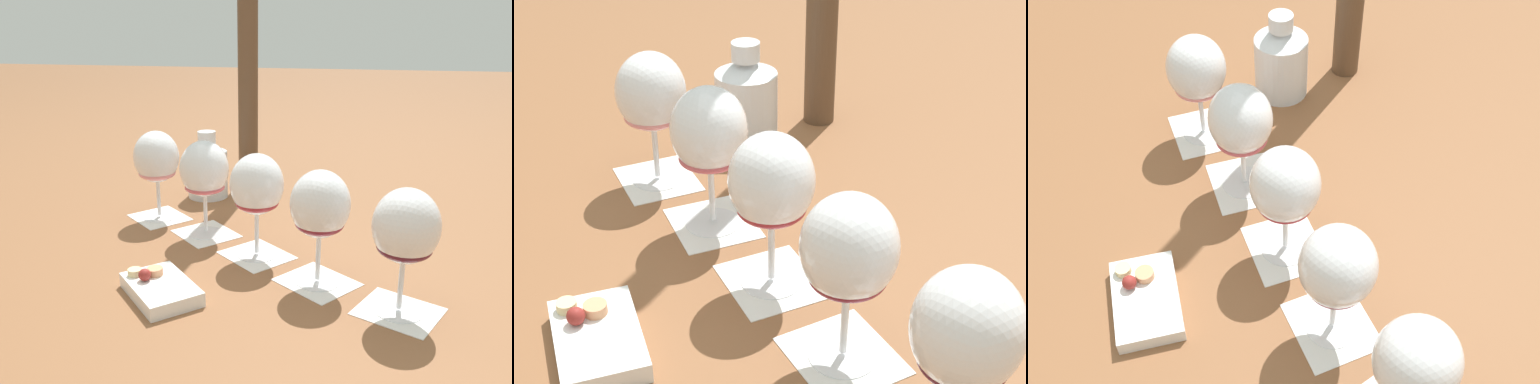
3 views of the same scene
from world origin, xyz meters
TOP-DOWN VIEW (x-y plane):
  - ground_plane at (0.00, 0.00)m, footprint 8.00×8.00m
  - tasting_card_0 at (-0.25, 0.16)m, footprint 0.16×0.16m
  - tasting_card_1 at (-0.12, 0.09)m, footprint 0.16×0.16m
  - tasting_card_2 at (-0.00, -0.00)m, footprint 0.16×0.16m
  - tasting_card_3 at (0.12, -0.09)m, footprint 0.16×0.16m
  - tasting_card_4 at (0.25, -0.16)m, footprint 0.15×0.15m
  - wine_glass_0 at (-0.25, 0.16)m, footprint 0.10×0.10m
  - wine_glass_1 at (-0.12, 0.09)m, footprint 0.10×0.10m
  - wine_glass_2 at (-0.00, -0.00)m, footprint 0.10×0.10m
  - wine_glass_3 at (0.12, -0.09)m, footprint 0.10×0.10m
  - wine_glass_4 at (0.25, -0.16)m, footprint 0.10×0.10m
  - ceramic_vase at (-0.19, 0.33)m, footprint 0.10×0.10m
  - snack_dish at (-0.13, -0.18)m, footprint 0.16×0.16m
  - umbrella_pole at (-0.11, 0.45)m, footprint 0.05×0.05m

SIDE VIEW (x-z plane):
  - ground_plane at x=0.00m, z-range 0.00..0.00m
  - tasting_card_0 at x=-0.25m, z-range 0.00..0.00m
  - tasting_card_1 at x=-0.12m, z-range 0.00..0.00m
  - tasting_card_2 at x=0.00m, z-range 0.00..0.00m
  - tasting_card_3 at x=0.12m, z-range 0.00..0.00m
  - tasting_card_4 at x=0.25m, z-range 0.00..0.00m
  - snack_dish at x=-0.13m, z-range -0.01..0.04m
  - ceramic_vase at x=-0.19m, z-range -0.01..0.16m
  - wine_glass_3 at x=0.12m, z-range 0.03..0.23m
  - wine_glass_4 at x=0.25m, z-range 0.03..0.23m
  - wine_glass_2 at x=0.00m, z-range 0.03..0.23m
  - wine_glass_0 at x=-0.25m, z-range 0.04..0.23m
  - wine_glass_1 at x=-0.12m, z-range 0.04..0.23m
  - umbrella_pole at x=-0.11m, z-range 0.00..0.89m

